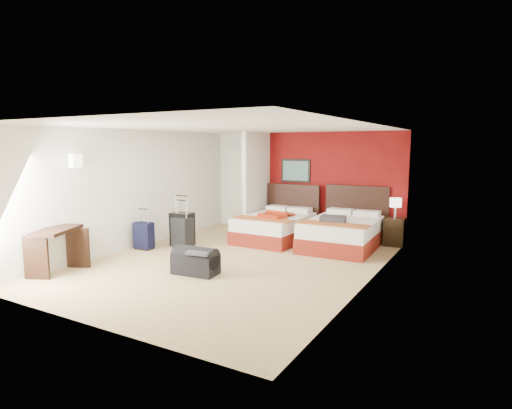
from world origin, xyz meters
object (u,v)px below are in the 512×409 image
Objects in this scene: bed_left at (275,228)px; duffel_bag at (196,263)px; desk at (58,251)px; bed_right at (342,234)px; nightstand at (394,232)px; table_lamp at (395,208)px; red_suitcase_open at (277,215)px; suitcase_black at (182,230)px; suitcase_charcoal at (183,234)px; suitcase_navy at (144,237)px.

duffel_bag is (0.02, -2.98, -0.09)m from bed_left.
bed_right is at bearing 25.12° from desk.
bed_right reaches higher than nightstand.
desk reaches higher than bed_right.
table_lamp reaches higher than desk.
red_suitcase_open is 2.91m from duffel_bag.
table_lamp is at bearing 51.86° from duffel_bag.
nightstand is 0.64× the size of desk.
desk reaches higher than suitcase_black.
bed_left is 2.14m from suitcase_charcoal.
suitcase_navy is at bearing -150.69° from bed_right.
nightstand is 1.36× the size of table_lamp.
nightstand is at bearing 19.83° from bed_left.
bed_right is 2.15× the size of desk.
table_lamp is 5.44m from suitcase_navy.
bed_left is 2.98m from duffel_bag.
suitcase_black is at bearing 41.70° from suitcase_navy.
nightstand is 4.58m from duffel_bag.
suitcase_navy is (-4.50, -2.99, -0.03)m from nightstand.
bed_right is 3.69× the size of suitcase_navy.
desk reaches higher than bed_left.
suitcase_black is at bearing -124.90° from red_suitcase_open.
bed_left is at bearing -160.90° from table_lamp.
suitcase_black reaches higher than suitcase_navy.
suitcase_navy is at bearing -123.86° from red_suitcase_open.
suitcase_charcoal is at bearing 49.48° from desk.
desk is at bearing -136.77° from nightstand.
suitcase_charcoal is (-1.32, -1.69, 0.03)m from bed_left.
red_suitcase_open is at bearing -158.09° from table_lamp.
nightstand is 4.60m from suitcase_charcoal.
desk is (-0.73, -2.42, 0.07)m from suitcase_charcoal.
suitcase_black reaches higher than suitcase_charcoal.
table_lamp is 0.47× the size of desk.
duffel_bag is (1.47, -1.44, -0.16)m from suitcase_black.
bed_left is 3.17× the size of nightstand.
suitcase_charcoal is at bearing -127.31° from bed_left.
bed_left is at bearing 147.17° from red_suitcase_open.
bed_left is 2.92m from suitcase_navy.
red_suitcase_open reaches higher than duffel_bag.
red_suitcase_open is 1.24× the size of suitcase_charcoal.
bed_left is 0.36m from red_suitcase_open.
red_suitcase_open is 2.13m from suitcase_black.
table_lamp is at bearing 41.05° from suitcase_charcoal.
suitcase_navy is 1.98m from desk.
table_lamp is at bearing 19.83° from bed_left.
suitcase_navy is 0.71× the size of duffel_bag.
nightstand is at bearing 0.00° from table_lamp.
suitcase_charcoal is at bearing 130.65° from duffel_bag.
suitcase_charcoal is (-2.90, -1.74, 0.02)m from bed_right.
bed_right is 4.20m from suitcase_navy.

